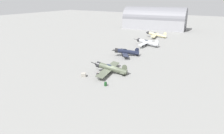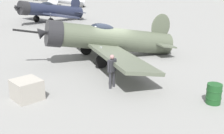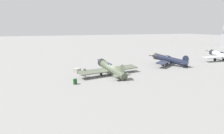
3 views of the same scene
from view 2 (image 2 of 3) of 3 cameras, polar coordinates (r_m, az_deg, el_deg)
ground_plane at (r=19.40m, az=0.46°, el=1.73°), size 400.00×400.00×0.00m
airplane_foreground at (r=18.89m, az=-0.99°, el=5.65°), size 13.26×10.72×3.10m
airplane_mid_apron at (r=35.89m, az=-12.49°, el=11.13°), size 9.82×8.72×2.97m
ground_crew_mechanic at (r=13.98m, az=-0.00°, el=-0.20°), size 0.51×0.50×1.73m
equipment_crate at (r=13.43m, az=-16.89°, el=-4.40°), size 1.66×1.64×0.94m
fuel_drum at (r=13.22m, az=19.96°, el=-5.13°), size 0.69×0.69×0.91m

